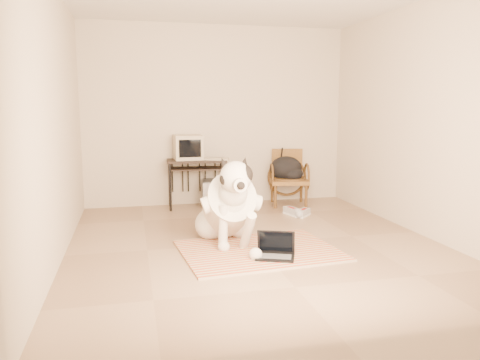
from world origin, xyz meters
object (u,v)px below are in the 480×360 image
object	(u,v)px
crt_monitor	(188,147)
pc_tower	(209,193)
backpack	(287,169)
rattan_chair	(288,177)
dog	(229,207)
computer_desk	(196,167)
laptop	(276,251)

from	to	relation	value
crt_monitor	pc_tower	xyz separation A→B (m)	(0.29, -0.01, -0.70)
pc_tower	backpack	distance (m)	1.24
crt_monitor	rattan_chair	xyz separation A→B (m)	(1.51, -0.16, -0.47)
dog	rattan_chair	xyz separation A→B (m)	(1.31, 1.83, 0.01)
computer_desk	pc_tower	bearing A→B (deg)	14.17
crt_monitor	pc_tower	size ratio (longest dim) A/B	0.92
laptop	crt_monitor	size ratio (longest dim) A/B	1.09
crt_monitor	rattan_chair	size ratio (longest dim) A/B	0.49
backpack	computer_desk	bearing A→B (deg)	173.61
dog	crt_monitor	bearing A→B (deg)	95.67
dog	rattan_chair	size ratio (longest dim) A/B	1.72
crt_monitor	rattan_chair	world-z (taller)	crt_monitor
crt_monitor	backpack	size ratio (longest dim) A/B	0.84
dog	pc_tower	bearing A→B (deg)	87.18
backpack	crt_monitor	bearing A→B (deg)	171.74
backpack	pc_tower	bearing A→B (deg)	170.41
crt_monitor	rattan_chair	bearing A→B (deg)	-5.98
computer_desk	rattan_chair	xyz separation A→B (m)	(1.40, -0.10, -0.19)
dog	laptop	world-z (taller)	dog
dog	rattan_chair	world-z (taller)	dog
dog	computer_desk	size ratio (longest dim) A/B	1.62
laptop	crt_monitor	distance (m)	2.78
dog	computer_desk	xyz separation A→B (m)	(-0.09, 1.92, 0.21)
dog	computer_desk	bearing A→B (deg)	92.59
laptop	backpack	xyz separation A→B (m)	(0.93, 2.38, 0.47)
computer_desk	crt_monitor	bearing A→B (deg)	150.99
dog	laptop	size ratio (longest dim) A/B	3.23
dog	computer_desk	distance (m)	1.94
dog	backpack	bearing A→B (deg)	54.30
dog	rattan_chair	distance (m)	2.25
crt_monitor	dog	bearing A→B (deg)	-84.33
crt_monitor	pc_tower	distance (m)	0.76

